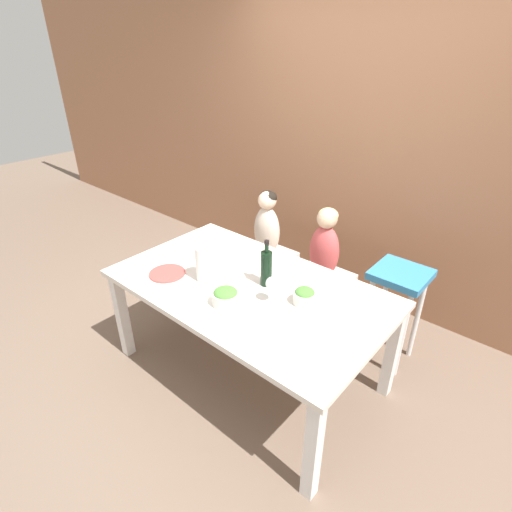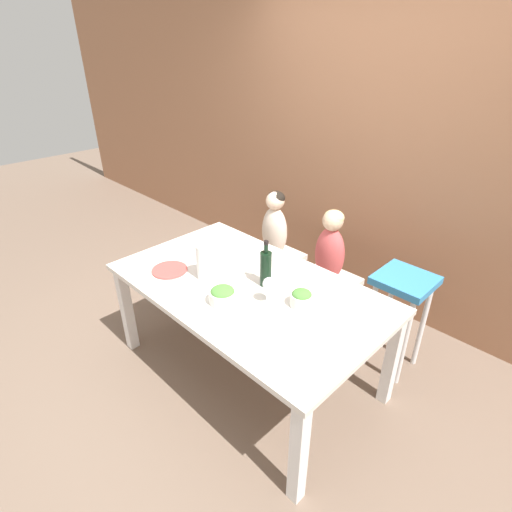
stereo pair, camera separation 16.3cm
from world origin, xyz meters
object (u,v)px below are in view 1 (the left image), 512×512
object	(u,v)px
chair_right_highchair	(398,291)
salad_bowl_large	(226,296)
person_child_left	(267,223)
dinner_plate_front_left	(167,273)
salad_bowl_small	(304,296)
dinner_plate_back_left	(229,247)
chair_far_left	(266,261)
wine_bottle	(266,267)
wine_glass_near	(272,284)
paper_towel_roll	(205,263)
chair_far_center	(321,284)
person_child_center	(325,243)

from	to	relation	value
chair_right_highchair	salad_bowl_large	xyz separation A→B (m)	(-0.64, -1.01, 0.20)
person_child_left	salad_bowl_large	world-z (taller)	person_child_left
person_child_left	dinner_plate_front_left	size ratio (longest dim) A/B	2.39
chair_right_highchair	salad_bowl_small	xyz separation A→B (m)	(-0.30, -0.70, 0.20)
salad_bowl_small	dinner_plate_back_left	bearing A→B (deg)	165.59
chair_far_left	wine_bottle	distance (m)	1.00
chair_far_left	wine_glass_near	distance (m)	1.18
paper_towel_roll	salad_bowl_large	size ratio (longest dim) A/B	1.42
person_child_left	wine_bottle	xyz separation A→B (m)	(0.56, -0.69, 0.10)
paper_towel_roll	dinner_plate_back_left	bearing A→B (deg)	114.97
wine_bottle	dinner_plate_front_left	bearing A→B (deg)	-150.09
chair_right_highchair	paper_towel_roll	distance (m)	1.32
paper_towel_roll	wine_glass_near	bearing A→B (deg)	9.42
wine_bottle	paper_towel_roll	size ratio (longest dim) A/B	1.32
salad_bowl_large	dinner_plate_back_left	distance (m)	0.70
paper_towel_roll	dinner_plate_back_left	world-z (taller)	paper_towel_roll
dinner_plate_front_left	wine_bottle	bearing A→B (deg)	29.91
chair_far_center	wine_bottle	bearing A→B (deg)	-89.87
wine_glass_near	salad_bowl_large	world-z (taller)	wine_glass_near
paper_towel_roll	dinner_plate_front_left	world-z (taller)	paper_towel_roll
person_child_left	wine_bottle	world-z (taller)	wine_bottle
person_child_center	paper_towel_roll	distance (m)	0.96
person_child_left	salad_bowl_small	size ratio (longest dim) A/B	4.17
paper_towel_roll	salad_bowl_large	world-z (taller)	paper_towel_roll
chair_far_left	wine_bottle	bearing A→B (deg)	-51.03
person_child_center	dinner_plate_back_left	xyz separation A→B (m)	(-0.52, -0.49, -0.02)
chair_far_center	dinner_plate_front_left	xyz separation A→B (m)	(-0.57, -1.02, 0.34)
chair_far_left	paper_towel_roll	distance (m)	1.03
paper_towel_roll	salad_bowl_small	size ratio (longest dim) A/B	1.73
person_child_left	salad_bowl_small	bearing A→B (deg)	-39.40
salad_bowl_large	dinner_plate_back_left	bearing A→B (deg)	132.82
chair_right_highchair	wine_glass_near	xyz separation A→B (m)	(-0.45, -0.82, 0.27)
paper_towel_roll	salad_bowl_small	world-z (taller)	paper_towel_roll
person_child_left	wine_bottle	distance (m)	0.90
person_child_left	paper_towel_roll	distance (m)	0.93
salad_bowl_small	dinner_plate_back_left	xyz separation A→B (m)	(-0.82, 0.21, -0.04)
chair_far_left	person_child_left	size ratio (longest dim) A/B	0.82
wine_glass_near	dinner_plate_back_left	xyz separation A→B (m)	(-0.67, 0.33, -0.12)
person_child_left	salad_bowl_small	distance (m)	1.11
person_child_center	salad_bowl_small	bearing A→B (deg)	-67.01
chair_far_center	salad_bowl_large	world-z (taller)	salad_bowl_large
chair_right_highchair	salad_bowl_small	distance (m)	0.79
person_child_center	wine_glass_near	size ratio (longest dim) A/B	3.35
chair_right_highchair	wine_bottle	bearing A→B (deg)	-130.56
chair_far_left	dinner_plate_back_left	distance (m)	0.60
chair_far_center	wine_bottle	size ratio (longest dim) A/B	1.49
chair_right_highchair	wine_bottle	size ratio (longest dim) A/B	2.39
wine_glass_near	dinner_plate_front_left	xyz separation A→B (m)	(-0.72, -0.21, -0.12)
salad_bowl_large	wine_glass_near	bearing A→B (deg)	44.13
person_child_center	wine_bottle	xyz separation A→B (m)	(0.00, -0.69, 0.10)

